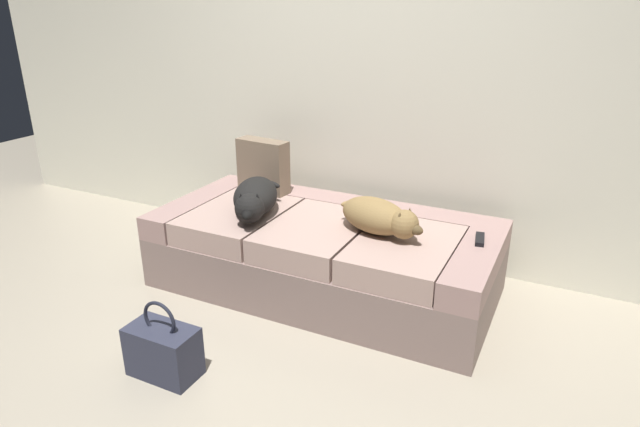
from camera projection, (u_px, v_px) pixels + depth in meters
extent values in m
plane|color=#9E9480|center=(226.00, 384.00, 2.44)|extent=(10.00, 10.00, 0.00)
cube|color=beige|center=(371.00, 35.00, 3.31)|extent=(6.40, 0.10, 2.80)
cube|color=#7D6761|center=(324.00, 264.00, 3.22)|extent=(1.94, 0.92, 0.30)
cube|color=gray|center=(201.00, 206.00, 3.50)|extent=(0.20, 0.92, 0.14)
cube|color=gray|center=(478.00, 260.00, 2.78)|extent=(0.20, 0.92, 0.14)
cube|color=gray|center=(349.00, 210.00, 3.44)|extent=(1.54, 0.20, 0.14)
cube|color=tan|center=(239.00, 221.00, 3.27)|extent=(0.50, 0.71, 0.14)
cube|color=tan|center=(316.00, 236.00, 3.06)|extent=(0.50, 0.71, 0.14)
cube|color=tan|center=(404.00, 254.00, 2.85)|extent=(0.50, 0.71, 0.14)
ellipsoid|color=black|center=(256.00, 196.00, 3.17)|extent=(0.40, 0.50, 0.20)
sphere|color=black|center=(250.00, 208.00, 2.98)|extent=(0.16, 0.16, 0.16)
ellipsoid|color=black|center=(247.00, 215.00, 2.91)|extent=(0.09, 0.11, 0.06)
cone|color=black|center=(257.00, 198.00, 2.95)|extent=(0.04, 0.04, 0.05)
cone|color=black|center=(241.00, 198.00, 2.96)|extent=(0.04, 0.04, 0.05)
ellipsoid|color=black|center=(268.00, 184.00, 3.35)|extent=(0.18, 0.07, 0.05)
ellipsoid|color=olive|center=(375.00, 215.00, 2.91)|extent=(0.46, 0.34, 0.19)
sphere|color=olive|center=(404.00, 224.00, 2.79)|extent=(0.15, 0.15, 0.15)
ellipsoid|color=#503F25|center=(415.00, 230.00, 2.74)|extent=(0.10, 0.08, 0.05)
cone|color=#503F25|center=(410.00, 212.00, 2.79)|extent=(0.04, 0.04, 0.04)
cone|color=#503F25|center=(400.00, 216.00, 2.74)|extent=(0.04, 0.04, 0.04)
ellipsoid|color=olive|center=(354.00, 203.00, 3.06)|extent=(0.15, 0.14, 0.04)
cube|color=black|center=(480.00, 239.00, 2.82)|extent=(0.07, 0.16, 0.02)
cube|color=#74614D|center=(263.00, 166.00, 3.50)|extent=(0.35, 0.15, 0.34)
cube|color=#2A2D3D|center=(163.00, 351.00, 2.47)|extent=(0.32, 0.18, 0.24)
torus|color=black|center=(159.00, 319.00, 2.41)|extent=(0.18, 0.02, 0.18)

